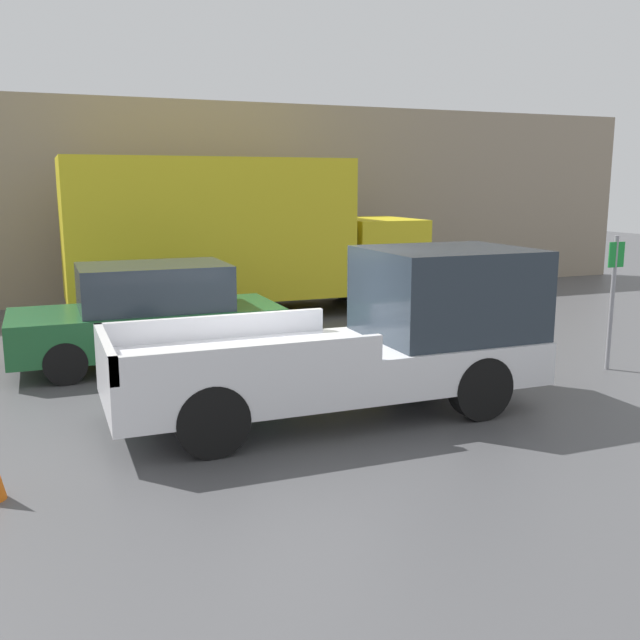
{
  "coord_description": "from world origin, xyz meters",
  "views": [
    {
      "loc": [
        -3.34,
        -9.19,
        2.98
      ],
      "look_at": [
        0.31,
        0.08,
        1.06
      ],
      "focal_mm": 40.0,
      "sensor_mm": 36.0,
      "label": 1
    }
  ],
  "objects_px": {
    "pickup_truck": "(374,336)",
    "newspaper_box": "(302,274)",
    "parking_sign": "(613,295)",
    "delivery_truck": "(233,233)",
    "car": "(150,315)"
  },
  "relations": [
    {
      "from": "parking_sign",
      "to": "car",
      "type": "bearing_deg",
      "value": 155.28
    },
    {
      "from": "newspaper_box",
      "to": "delivery_truck",
      "type": "bearing_deg",
      "value": -136.3
    },
    {
      "from": "delivery_truck",
      "to": "parking_sign",
      "type": "height_order",
      "value": "delivery_truck"
    },
    {
      "from": "pickup_truck",
      "to": "newspaper_box",
      "type": "distance_m",
      "value": 10.19
    },
    {
      "from": "car",
      "to": "parking_sign",
      "type": "distance_m",
      "value": 7.53
    },
    {
      "from": "car",
      "to": "newspaper_box",
      "type": "relative_size",
      "value": 4.07
    },
    {
      "from": "delivery_truck",
      "to": "parking_sign",
      "type": "distance_m",
      "value": 8.26
    },
    {
      "from": "parking_sign",
      "to": "newspaper_box",
      "type": "xyz_separation_m",
      "value": [
        -1.85,
        9.39,
        -0.7
      ]
    },
    {
      "from": "car",
      "to": "delivery_truck",
      "type": "bearing_deg",
      "value": 57.49
    },
    {
      "from": "pickup_truck",
      "to": "parking_sign",
      "type": "distance_m",
      "value": 4.46
    },
    {
      "from": "parking_sign",
      "to": "delivery_truck",
      "type": "bearing_deg",
      "value": 122.24
    },
    {
      "from": "pickup_truck",
      "to": "newspaper_box",
      "type": "height_order",
      "value": "pickup_truck"
    },
    {
      "from": "car",
      "to": "newspaper_box",
      "type": "height_order",
      "value": "car"
    },
    {
      "from": "pickup_truck",
      "to": "car",
      "type": "xyz_separation_m",
      "value": [
        -2.4,
        3.6,
        -0.17
      ]
    },
    {
      "from": "pickup_truck",
      "to": "delivery_truck",
      "type": "bearing_deg",
      "value": 89.73
    }
  ]
}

